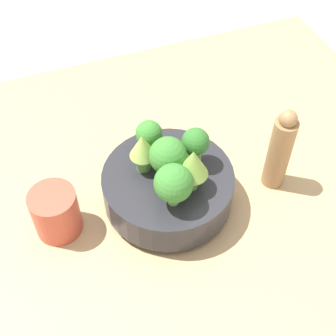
% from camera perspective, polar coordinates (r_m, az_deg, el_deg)
% --- Properties ---
extents(ground_plane, '(6.00, 6.00, 0.00)m').
position_cam_1_polar(ground_plane, '(0.94, 0.51, -3.64)').
color(ground_plane, silver).
extents(table, '(1.11, 0.89, 0.04)m').
position_cam_1_polar(table, '(0.93, 0.52, -2.95)').
color(table, tan).
rests_on(table, ground_plane).
extents(bowl, '(0.24, 0.24, 0.08)m').
position_cam_1_polar(bowl, '(0.86, -0.00, -2.35)').
color(bowl, '#28282D').
rests_on(bowl, table).
extents(broccoli_floret_front, '(0.07, 0.07, 0.08)m').
position_cam_1_polar(broccoli_floret_front, '(0.75, 0.69, -1.91)').
color(broccoli_floret_front, '#7AB256').
rests_on(broccoli_floret_front, bowl).
extents(broccoli_floret_right, '(0.05, 0.05, 0.08)m').
position_cam_1_polar(broccoli_floret_right, '(0.82, 3.36, 2.98)').
color(broccoli_floret_right, '#6BA34C').
rests_on(broccoli_floret_right, bowl).
extents(romanesco_piece_far, '(0.05, 0.05, 0.08)m').
position_cam_1_polar(romanesco_piece_far, '(0.81, -3.16, 2.43)').
color(romanesco_piece_far, '#609347').
rests_on(romanesco_piece_far, bowl).
extents(broccoli_floret_back, '(0.05, 0.05, 0.07)m').
position_cam_1_polar(broccoli_floret_back, '(0.84, -2.33, 4.09)').
color(broccoli_floret_back, '#609347').
rests_on(broccoli_floret_back, bowl).
extents(romanesco_piece_near, '(0.05, 0.05, 0.09)m').
position_cam_1_polar(romanesco_piece_near, '(0.77, 3.06, 0.45)').
color(romanesco_piece_near, '#609347').
rests_on(romanesco_piece_near, bowl).
extents(broccoli_floret_center, '(0.07, 0.07, 0.08)m').
position_cam_1_polar(broccoli_floret_center, '(0.79, 0.00, 1.40)').
color(broccoli_floret_center, '#6BA34C').
rests_on(broccoli_floret_center, bowl).
extents(cup, '(0.08, 0.08, 0.09)m').
position_cam_1_polar(cup, '(0.84, -13.52, -5.29)').
color(cup, '#C64C38').
rests_on(cup, table).
extents(pepper_mill, '(0.04, 0.04, 0.18)m').
position_cam_1_polar(pepper_mill, '(0.88, 13.47, 2.12)').
color(pepper_mill, '#997047').
rests_on(pepper_mill, table).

